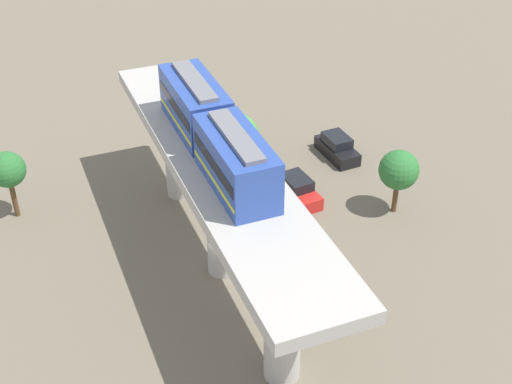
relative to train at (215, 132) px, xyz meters
name	(u,v)px	position (x,y,z in m)	size (l,w,h in m)	color
ground_plane	(223,269)	(0.00, -0.72, -9.50)	(120.00, 120.00, 0.00)	#706654
viaduct	(221,191)	(0.00, -0.72, -3.52)	(5.20, 28.00, 7.96)	#B7B2AA
train	(215,132)	(0.00, 0.00, 0.00)	(2.64, 13.55, 3.24)	#2D4CA5
parked_car_red	(297,190)	(7.50, 4.63, -8.75)	(2.27, 4.38, 1.76)	red
parked_car_black	(337,148)	(12.85, 8.80, -8.75)	(2.04, 4.30, 1.76)	black
tree_near_viaduct	(399,170)	(13.18, 0.75, -6.14)	(2.74, 2.74, 4.76)	brown
tree_mid_lot	(8,170)	(-11.28, 10.03, -5.81)	(2.44, 2.44, 4.96)	brown
tree_far_corner	(236,136)	(4.75, 9.45, -6.31)	(3.34, 3.34, 4.87)	brown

